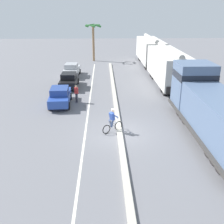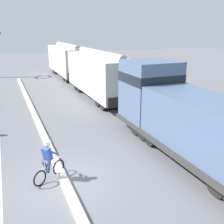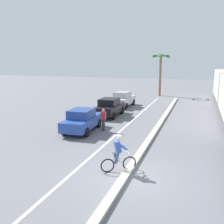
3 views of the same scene
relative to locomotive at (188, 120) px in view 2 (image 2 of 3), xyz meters
The scene contains 6 objects.
ground_plane 6.36m from the locomotive, behind, with size 120.00×120.00×0.00m, color slate.
median_curb 8.73m from the locomotive, 135.44° to the left, with size 0.36×36.00×0.16m, color #B2AD9E.
locomotive is the anchor object (origin of this frame).
hopper_car_lead 12.16m from the locomotive, 90.00° to the left, with size 2.90×10.60×4.18m.
hopper_car_middle 23.76m from the locomotive, 90.00° to the left, with size 2.90×10.60×4.18m.
cyclist 6.67m from the locomotive, behind, with size 1.44×1.02×1.71m.
Camera 2 is at (-1.81, -9.40, 5.94)m, focal length 42.00 mm.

